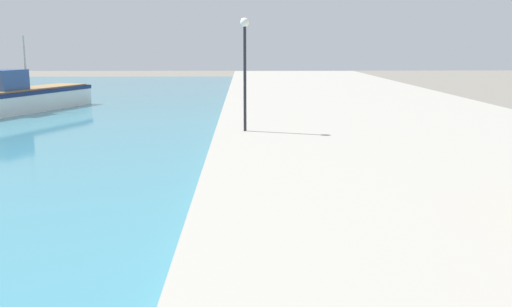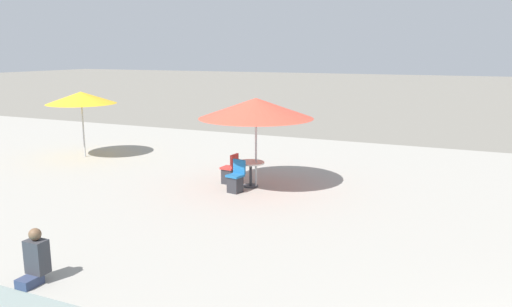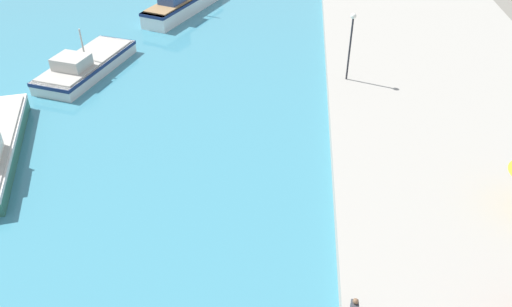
% 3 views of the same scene
% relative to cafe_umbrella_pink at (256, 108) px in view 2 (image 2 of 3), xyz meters
% --- Properties ---
extents(cafe_umbrella_pink, '(3.29, 3.29, 2.60)m').
position_rel_cafe_umbrella_pink_xyz_m(cafe_umbrella_pink, '(0.00, 0.00, 0.00)').
color(cafe_umbrella_pink, '#B7B7B7').
rests_on(cafe_umbrella_pink, quay_promenade).
extents(cafe_umbrella_white, '(2.54, 2.54, 2.44)m').
position_rel_cafe_umbrella_pink_xyz_m(cafe_umbrella_white, '(1.26, 7.61, -0.10)').
color(cafe_umbrella_white, '#B7B7B7').
rests_on(cafe_umbrella_white, quay_promenade).
extents(cafe_table, '(0.80, 0.80, 0.74)m').
position_rel_cafe_umbrella_pink_xyz_m(cafe_table, '(-0.01, 0.16, -1.78)').
color(cafe_table, '#333338').
rests_on(cafe_table, quay_promenade).
extents(cafe_chair_left, '(0.43, 0.46, 0.91)m').
position_rel_cafe_umbrella_pink_xyz_m(cafe_chair_left, '(0.04, 0.89, -1.99)').
color(cafe_chair_left, '#2D2D33').
rests_on(cafe_chair_left, quay_promenade).
extents(cafe_chair_right, '(0.50, 0.47, 0.91)m').
position_rel_cafe_umbrella_pink_xyz_m(cafe_chair_right, '(-0.72, 0.30, -1.99)').
color(cafe_chair_right, '#2D2D33').
rests_on(cafe_chair_right, quay_promenade).
extents(person_at_quay, '(0.52, 0.36, 0.96)m').
position_rel_cafe_umbrella_pink_xyz_m(person_at_quay, '(-7.13, 0.92, -1.89)').
color(person_at_quay, '#333D5B').
rests_on(person_at_quay, quay_promenade).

